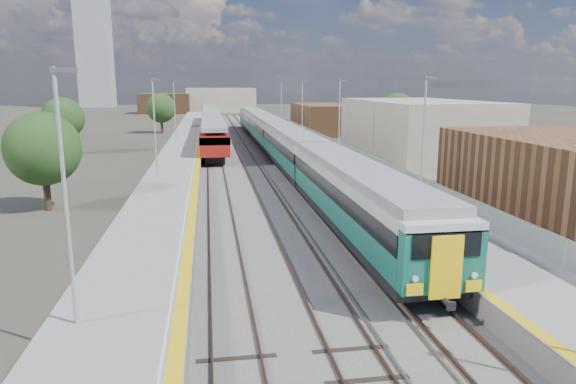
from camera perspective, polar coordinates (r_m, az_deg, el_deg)
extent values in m
plane|color=#47443A|center=(57.94, -2.72, 3.87)|extent=(320.00, 320.00, 0.00)
cube|color=#565451|center=(60.22, -5.11, 4.17)|extent=(10.50, 155.00, 0.06)
cube|color=#4C3323|center=(62.94, -2.50, 4.61)|extent=(0.07, 160.00, 0.14)
cube|color=#4C3323|center=(63.11, -1.20, 4.64)|extent=(0.07, 160.00, 0.14)
cube|color=#4C3323|center=(62.65, -5.70, 4.53)|extent=(0.07, 160.00, 0.14)
cube|color=#4C3323|center=(62.75, -4.38, 4.56)|extent=(0.07, 160.00, 0.14)
cube|color=#4C3323|center=(62.56, -8.91, 4.43)|extent=(0.07, 160.00, 0.14)
cube|color=#4C3323|center=(62.57, -7.58, 4.47)|extent=(0.07, 160.00, 0.14)
cube|color=gray|center=(62.91, -2.80, 4.59)|extent=(0.08, 160.00, 0.10)
cube|color=gray|center=(62.77, -4.08, 4.56)|extent=(0.08, 160.00, 0.10)
cube|color=slate|center=(61.10, 1.94, 4.76)|extent=(4.70, 155.00, 1.00)
cube|color=gray|center=(61.04, 1.94, 5.23)|extent=(4.70, 155.00, 0.03)
cube|color=gold|center=(60.68, -0.01, 5.22)|extent=(0.40, 155.00, 0.01)
cube|color=gray|center=(61.42, 3.97, 5.81)|extent=(0.06, 155.00, 1.20)
cylinder|color=#9EA0A3|center=(31.89, 14.78, 5.59)|extent=(0.12, 0.12, 7.50)
cube|color=#4C4C4F|center=(31.82, 15.55, 12.12)|extent=(0.70, 0.18, 0.14)
cylinder|color=#9EA0A3|center=(50.78, 5.72, 8.11)|extent=(0.12, 0.12, 7.50)
cube|color=#4C4C4F|center=(50.74, 6.09, 12.22)|extent=(0.70, 0.18, 0.14)
cylinder|color=#9EA0A3|center=(70.29, 1.59, 9.19)|extent=(0.12, 0.12, 7.50)
cube|color=#4C4C4F|center=(70.27, 1.82, 12.16)|extent=(0.70, 0.18, 0.14)
cylinder|color=#9EA0A3|center=(90.02, -0.74, 9.77)|extent=(0.12, 0.12, 7.50)
cube|color=#4C4C4F|center=(90.00, -0.59, 12.10)|extent=(0.70, 0.18, 0.14)
cube|color=slate|center=(60.10, -11.62, 4.41)|extent=(4.30, 155.00, 1.00)
cube|color=gray|center=(60.04, -11.64, 4.89)|extent=(4.30, 155.00, 0.03)
cube|color=gold|center=(59.98, -9.82, 4.97)|extent=(0.45, 155.00, 0.01)
cube|color=silver|center=(59.98, -10.16, 4.96)|extent=(0.08, 155.00, 0.01)
cylinder|color=#9EA0A3|center=(15.93, -23.47, -0.97)|extent=(0.12, 0.12, 7.50)
cube|color=#4C4C4F|center=(15.54, -23.68, 12.30)|extent=(0.70, 0.18, 0.14)
cylinder|color=#9EA0A3|center=(41.39, -14.60, 6.95)|extent=(0.12, 0.12, 7.50)
cube|color=#4C4C4F|center=(41.23, -14.51, 12.02)|extent=(0.70, 0.18, 0.14)
cylinder|color=#9EA0A3|center=(67.26, -12.48, 8.80)|extent=(0.12, 0.12, 7.50)
cube|color=#4C4C4F|center=(67.17, -12.40, 11.91)|extent=(0.70, 0.18, 0.14)
cube|color=gray|center=(56.77, 14.21, 6.61)|extent=(11.00, 22.00, 6.40)
cube|color=brown|center=(87.36, 3.84, 8.13)|extent=(8.00, 18.00, 4.80)
cube|color=gray|center=(157.17, -7.47, 10.10)|extent=(20.00, 14.00, 7.00)
cube|color=brown|center=(152.61, -13.51, 9.57)|extent=(14.00, 12.00, 5.60)
cube|color=gray|center=(201.21, -20.68, 14.53)|extent=(11.00, 11.00, 40.00)
cube|color=black|center=(27.83, 7.36, -3.07)|extent=(2.83, 20.28, 0.48)
cube|color=#105346|center=(27.63, 7.40, -1.40)|extent=(2.93, 20.28, 1.19)
cube|color=black|center=(27.43, 7.45, 0.50)|extent=(3.00, 20.28, 0.81)
cube|color=silver|center=(27.32, 7.49, 1.83)|extent=(2.93, 20.28, 0.50)
cube|color=gray|center=(27.24, 7.51, 2.73)|extent=(2.60, 20.28, 0.42)
cube|color=black|center=(47.74, 0.43, 3.28)|extent=(2.83, 20.28, 0.48)
cube|color=#105346|center=(47.63, 0.43, 4.27)|extent=(2.93, 20.28, 1.19)
cube|color=black|center=(47.51, 0.43, 5.39)|extent=(3.00, 20.28, 0.81)
cube|color=silver|center=(47.44, 0.43, 6.16)|extent=(2.93, 20.28, 0.50)
cube|color=gray|center=(47.40, 0.43, 6.68)|extent=(2.60, 20.28, 0.42)
cube|color=black|center=(68.18, -2.41, 5.85)|extent=(2.83, 20.28, 0.48)
cube|color=#105346|center=(68.09, -2.41, 6.54)|extent=(2.93, 20.28, 1.19)
cube|color=black|center=(68.01, -2.42, 7.33)|extent=(3.00, 20.28, 0.81)
cube|color=silver|center=(67.97, -2.43, 7.87)|extent=(2.93, 20.28, 0.50)
cube|color=gray|center=(67.94, -2.43, 8.24)|extent=(2.60, 20.28, 0.42)
cube|color=black|center=(88.77, -3.94, 7.22)|extent=(2.83, 20.28, 0.48)
cube|color=#105346|center=(88.71, -3.95, 7.76)|extent=(2.93, 20.28, 1.19)
cube|color=black|center=(88.65, -3.96, 8.36)|extent=(3.00, 20.28, 0.81)
cube|color=silver|center=(88.61, -3.96, 8.78)|extent=(2.93, 20.28, 0.50)
cube|color=gray|center=(88.59, -3.97, 9.06)|extent=(2.60, 20.28, 0.42)
cube|color=#105346|center=(18.14, 16.67, -7.31)|extent=(2.91, 0.62, 2.18)
cube|color=black|center=(17.67, 17.24, -5.73)|extent=(2.39, 0.06, 0.83)
cube|color=yellow|center=(17.85, 17.18, -8.01)|extent=(1.09, 0.10, 2.18)
cube|color=black|center=(60.18, -8.23, 4.53)|extent=(1.98, 16.86, 0.69)
cube|color=maroon|center=(59.99, -8.27, 6.09)|extent=(2.92, 19.84, 2.09)
cube|color=black|center=(59.94, -8.29, 6.59)|extent=(2.99, 19.84, 0.73)
cube|color=gray|center=(59.86, -8.32, 7.58)|extent=(2.61, 19.84, 0.42)
cube|color=black|center=(80.39, -8.43, 6.34)|extent=(1.98, 16.86, 0.69)
cube|color=maroon|center=(80.25, -8.47, 7.51)|extent=(2.92, 19.84, 2.09)
cube|color=black|center=(80.22, -8.48, 7.88)|extent=(2.99, 19.84, 0.73)
cube|color=gray|center=(80.15, -8.50, 8.63)|extent=(2.61, 19.84, 0.42)
cube|color=black|center=(100.66, -8.56, 7.42)|extent=(1.98, 16.86, 0.69)
cube|color=maroon|center=(100.55, -8.59, 8.36)|extent=(2.92, 19.84, 2.09)
cube|color=black|center=(100.52, -8.60, 8.66)|extent=(2.99, 19.84, 0.73)
cube|color=gray|center=(100.47, -8.61, 9.25)|extent=(2.61, 19.84, 0.42)
cylinder|color=#382619|center=(36.70, -25.19, -0.16)|extent=(0.44, 0.44, 2.23)
sphere|color=#203B16|center=(36.26, -25.59, 4.36)|extent=(4.72, 4.72, 4.72)
cylinder|color=#382619|center=(66.33, -23.52, 4.92)|extent=(0.44, 0.44, 2.30)
sphere|color=#203B16|center=(66.08, -23.73, 7.50)|extent=(4.86, 4.86, 4.86)
cylinder|color=#382619|center=(89.67, -13.83, 7.12)|extent=(0.44, 0.44, 2.32)
sphere|color=#203B16|center=(89.48, -13.93, 9.05)|extent=(4.90, 4.90, 4.90)
cylinder|color=#382619|center=(72.40, 11.86, 6.20)|extent=(0.44, 0.44, 2.44)
sphere|color=#203B16|center=(72.17, 11.96, 8.71)|extent=(5.15, 5.15, 5.15)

